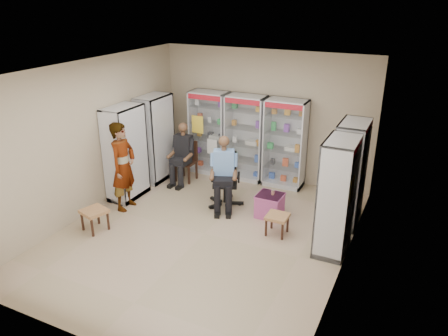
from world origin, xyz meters
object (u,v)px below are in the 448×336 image
at_px(cabinet_back_right, 285,144).
at_px(wooden_chair, 186,161).
at_px(cabinet_back_left, 209,133).
at_px(cabinet_left_near, 126,153).
at_px(cabinet_back_mid, 246,138).
at_px(pink_trunk, 270,205).
at_px(cabinet_left_far, 155,138).
at_px(woven_stool_a, 277,224).
at_px(woven_stool_b, 95,220).
at_px(cabinet_right_near, 337,197).
at_px(standing_man, 123,166).
at_px(cabinet_right_far, 349,174).
at_px(office_chair, 225,180).
at_px(seated_shopkeeper, 224,174).

height_order(cabinet_back_right, wooden_chair, cabinet_back_right).
xyz_separation_m(cabinet_back_left, cabinet_left_near, (-0.93, -2.03, 0.00)).
height_order(cabinet_back_mid, pink_trunk, cabinet_back_mid).
distance_m(cabinet_back_right, cabinet_left_far, 2.98).
relative_size(woven_stool_a, woven_stool_b, 0.92).
bearing_deg(woven_stool_a, cabinet_back_left, 139.26).
distance_m(cabinet_back_mid, cabinet_right_near, 3.41).
distance_m(cabinet_back_mid, cabinet_left_far, 2.10).
bearing_deg(cabinet_right_near, cabinet_back_mid, 49.16).
bearing_deg(pink_trunk, cabinet_left_near, -171.32).
xyz_separation_m(cabinet_back_left, standing_man, (-0.65, -2.48, -0.09)).
bearing_deg(cabinet_back_left, woven_stool_a, -40.74).
distance_m(cabinet_right_far, cabinet_left_far, 4.46).
distance_m(cabinet_right_far, pink_trunk, 1.64).
height_order(cabinet_back_mid, cabinet_right_far, same).
relative_size(cabinet_left_far, woven_stool_b, 4.77).
distance_m(cabinet_back_right, woven_stool_a, 2.38).
xyz_separation_m(cabinet_right_far, cabinet_left_near, (-4.46, -0.90, 0.00)).
bearing_deg(pink_trunk, standing_man, -161.69).
distance_m(cabinet_left_near, office_chair, 2.18).
relative_size(cabinet_back_right, cabinet_right_far, 1.00).
bearing_deg(office_chair, cabinet_left_far, 141.85).
height_order(cabinet_left_near, pink_trunk, cabinet_left_near).
bearing_deg(office_chair, pink_trunk, -25.91).
relative_size(cabinet_right_near, pink_trunk, 4.16).
relative_size(wooden_chair, woven_stool_a, 2.42).
distance_m(woven_stool_b, standing_man, 1.22).
xyz_separation_m(seated_shopkeeper, standing_man, (-1.79, -0.93, 0.19)).
bearing_deg(wooden_chair, cabinet_left_near, -117.61).
relative_size(cabinet_left_far, wooden_chair, 2.13).
bearing_deg(cabinet_back_left, office_chair, -52.89).
height_order(seated_shopkeeper, woven_stool_a, seated_shopkeeper).
distance_m(cabinet_back_left, woven_stool_a, 3.40).
distance_m(office_chair, standing_man, 2.07).
height_order(office_chair, pink_trunk, office_chair).
relative_size(cabinet_right_near, cabinet_left_far, 1.00).
bearing_deg(office_chair, cabinet_right_near, -39.53).
bearing_deg(standing_man, office_chair, -65.00).
height_order(office_chair, woven_stool_a, office_chair).
xyz_separation_m(cabinet_left_far, cabinet_left_near, (0.00, -1.10, 0.00)).
height_order(cabinet_right_near, woven_stool_b, cabinet_right_near).
height_order(cabinet_right_near, seated_shopkeeper, cabinet_right_near).
relative_size(office_chair, woven_stool_a, 2.91).
xyz_separation_m(cabinet_back_right, wooden_chair, (-2.15, -0.73, -0.53)).
distance_m(cabinet_right_near, wooden_chair, 4.10).
height_order(cabinet_left_far, pink_trunk, cabinet_left_far).
relative_size(office_chair, seated_shopkeeper, 0.79).
bearing_deg(cabinet_left_far, cabinet_right_near, 73.75).
height_order(cabinet_back_left, cabinet_right_near, same).
height_order(wooden_chair, woven_stool_b, wooden_chair).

